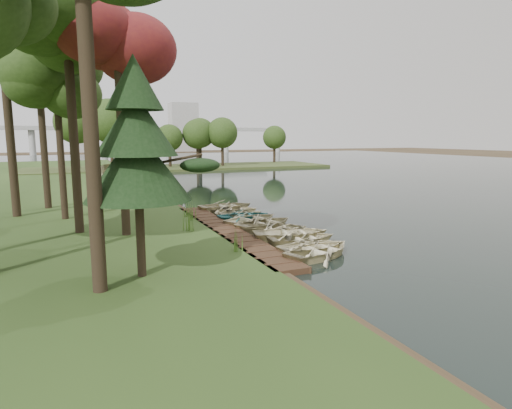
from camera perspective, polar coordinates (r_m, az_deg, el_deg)
name	(u,v)px	position (r m, az deg, el deg)	size (l,w,h in m)	color
ground	(252,232)	(24.56, -0.47, -3.69)	(300.00, 300.00, 0.00)	#3D2F1D
water	(410,180)	(57.80, 19.79, 3.13)	(130.00, 200.00, 0.05)	black
boardwalk	(226,232)	(23.98, -4.01, -3.66)	(1.60, 16.00, 0.30)	#382415
peninsula	(183,168)	(74.33, -9.69, 4.88)	(50.00, 14.00, 0.45)	#3A461F
far_trees	(162,131)	(73.45, -12.38, 9.59)	(45.60, 5.60, 8.80)	black
bridge	(144,132)	(143.75, -14.69, 9.38)	(95.90, 4.00, 8.60)	#A5A5A0
building_a	(183,127)	(166.84, -9.65, 10.11)	(10.00, 8.00, 18.00)	#A5A5A0
building_b	(84,135)	(167.18, -21.91, 8.56)	(8.00, 8.00, 12.00)	#A5A5A0
rowboat_0	(320,248)	(19.51, 8.53, -5.79)	(2.73, 3.83, 0.79)	beige
rowboat_1	(313,245)	(20.21, 7.58, -5.37)	(2.47, 3.45, 0.72)	beige
rowboat_2	(302,237)	(21.77, 6.18, -4.27)	(2.53, 3.55, 0.73)	beige
rowboat_3	(291,232)	(22.62, 4.72, -3.62)	(2.86, 4.01, 0.83)	beige
rowboat_4	(275,226)	(24.08, 2.50, -2.93)	(2.55, 3.57, 0.74)	beige
rowboat_5	(265,222)	(25.22, 1.25, -2.30)	(2.77, 3.88, 0.80)	beige
rowboat_6	(252,218)	(26.39, -0.48, -1.80)	(2.75, 3.84, 0.80)	beige
rowboat_7	(244,215)	(27.73, -1.58, -1.38)	(2.43, 3.41, 0.71)	teal
rowboat_8	(241,212)	(28.84, -2.02, -1.06)	(2.13, 2.99, 0.62)	beige
rowboat_9	(234,208)	(30.40, -2.98, -0.50)	(2.32, 3.25, 0.67)	beige
rowboat_10	(226,205)	(31.33, -4.02, -0.08)	(2.85, 4.00, 0.83)	beige
stored_rowboat	(109,205)	(31.99, -18.96, -0.05)	(2.30, 3.23, 0.67)	beige
tree_2	(117,37)	(23.56, -18.05, 20.52)	(4.31, 4.31, 11.94)	black
tree_3	(66,23)	(25.15, -23.99, 21.20)	(4.57, 4.57, 12.82)	black
tree_4	(56,83)	(29.22, -25.14, 14.41)	(4.20, 4.20, 10.14)	black
tree_6	(36,43)	(34.70, -27.30, 18.62)	(4.69, 4.69, 13.63)	black
pine_tree	(136,143)	(15.82, -15.65, 7.85)	(3.80, 3.80, 7.93)	black
reeds_0	(238,240)	(19.37, -2.45, -4.79)	(0.60, 0.60, 0.96)	#3F661E
reeds_1	(188,222)	(23.69, -9.04, -2.28)	(0.60, 0.60, 1.02)	#3F661E
reeds_2	(188,210)	(27.96, -9.09, -0.71)	(0.60, 0.60, 0.86)	#3F661E
reeds_3	(192,212)	(26.89, -8.52, -0.93)	(0.60, 0.60, 1.00)	#3F661E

